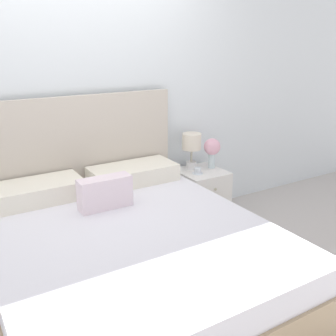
# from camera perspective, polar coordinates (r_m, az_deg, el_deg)

# --- Properties ---
(ground_plane) EXTENTS (12.00, 12.00, 0.00)m
(ground_plane) POSITION_cam_1_polar(r_m,az_deg,el_deg) (3.67, -12.48, -10.04)
(ground_plane) COLOR #BCB7B2
(wall_back) EXTENTS (8.00, 0.06, 2.60)m
(wall_back) POSITION_cam_1_polar(r_m,az_deg,el_deg) (3.34, -14.40, 10.57)
(wall_back) COLOR white
(wall_back) RESTS_ON ground_plane
(bed) EXTENTS (1.76, 2.05, 1.28)m
(bed) POSITION_cam_1_polar(r_m,az_deg,el_deg) (2.75, -6.29, -12.57)
(bed) COLOR tan
(bed) RESTS_ON ground_plane
(nightstand) EXTENTS (0.42, 0.45, 0.52)m
(nightstand) POSITION_cam_1_polar(r_m,az_deg,el_deg) (3.85, 4.80, -4.07)
(nightstand) COLOR white
(nightstand) RESTS_ON ground_plane
(table_lamp) EXTENTS (0.18, 0.18, 0.35)m
(table_lamp) POSITION_cam_1_polar(r_m,az_deg,el_deg) (3.74, 3.45, 3.43)
(table_lamp) COLOR white
(table_lamp) RESTS_ON nightstand
(flower_vase) EXTENTS (0.16, 0.16, 0.29)m
(flower_vase) POSITION_cam_1_polar(r_m,az_deg,el_deg) (3.81, 6.44, 2.81)
(flower_vase) COLOR silver
(flower_vase) RESTS_ON nightstand
(teacup) EXTENTS (0.10, 0.10, 0.06)m
(teacup) POSITION_cam_1_polar(r_m,az_deg,el_deg) (3.67, 4.32, -0.44)
(teacup) COLOR white
(teacup) RESTS_ON nightstand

